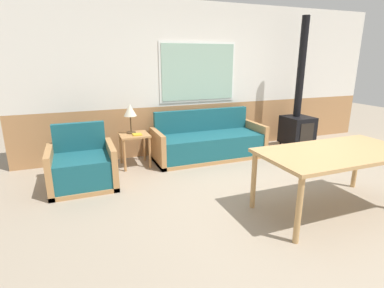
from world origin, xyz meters
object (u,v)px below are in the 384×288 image
object	(u,v)px
couch	(209,144)
table_lamp	(130,111)
armchair	(83,168)
dining_table	(336,157)
side_table	(134,140)
wood_stove	(298,119)

from	to	relation	value
couch	table_lamp	distance (m)	1.50
armchair	dining_table	xyz separation A→B (m)	(2.69, -1.79, 0.40)
side_table	dining_table	xyz separation A→B (m)	(1.85, -2.35, 0.23)
couch	side_table	bearing A→B (deg)	177.64
side_table	table_lamp	bearing A→B (deg)	110.20
armchair	dining_table	bearing A→B (deg)	-46.93
wood_stove	armchair	bearing A→B (deg)	-174.02
couch	wood_stove	world-z (taller)	wood_stove
dining_table	wood_stove	xyz separation A→B (m)	(1.34, 2.21, -0.06)
side_table	table_lamp	size ratio (longest dim) A/B	1.13
table_lamp	dining_table	distance (m)	3.08
armchair	side_table	bearing A→B (deg)	20.60
couch	side_table	distance (m)	1.33
table_lamp	dining_table	xyz separation A→B (m)	(1.88, -2.43, -0.24)
couch	dining_table	xyz separation A→B (m)	(0.53, -2.30, 0.40)
dining_table	wood_stove	size ratio (longest dim) A/B	0.71
dining_table	couch	bearing A→B (deg)	103.06
couch	wood_stove	bearing A→B (deg)	-2.69
armchair	table_lamp	distance (m)	1.22
couch	wood_stove	size ratio (longest dim) A/B	0.80
side_table	table_lamp	distance (m)	0.48
armchair	table_lamp	size ratio (longest dim) A/B	1.82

